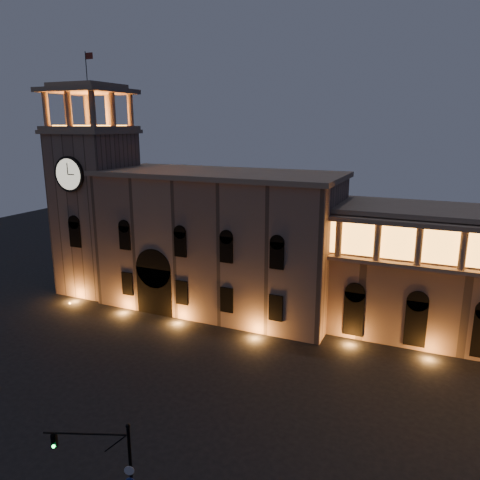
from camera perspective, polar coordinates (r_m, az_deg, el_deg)
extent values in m
plane|color=black|center=(44.71, -13.33, -17.75)|extent=(160.00, 160.00, 0.00)
cube|color=#816554|center=(59.77, -2.62, -0.34)|extent=(30.00, 12.00, 17.00)
cube|color=gray|center=(58.24, -2.71, 8.08)|extent=(30.80, 12.80, 0.60)
cube|color=black|center=(59.84, -10.07, -6.04)|extent=(5.00, 1.40, 6.00)
cylinder|color=black|center=(58.90, -10.19, -3.29)|extent=(5.00, 1.40, 5.00)
cube|color=orange|center=(59.76, -10.17, -6.28)|extent=(4.20, 0.20, 5.00)
cube|color=#816554|center=(68.59, -17.02, 3.05)|extent=(9.00, 9.00, 22.00)
cube|color=gray|center=(67.51, -17.70, 12.46)|extent=(9.80, 9.80, 0.50)
cylinder|color=black|center=(64.35, -20.12, 7.54)|extent=(4.60, 0.35, 4.60)
cylinder|color=beige|center=(64.25, -20.20, 7.53)|extent=(4.00, 0.12, 4.00)
cube|color=gray|center=(67.51, -17.74, 12.89)|extent=(9.40, 9.40, 0.50)
cube|color=orange|center=(67.51, -17.76, 13.14)|extent=(6.80, 6.80, 0.15)
cylinder|color=gray|center=(67.39, -22.59, 14.50)|extent=(0.76, 0.76, 4.20)
cylinder|color=gray|center=(64.72, -20.18, 14.77)|extent=(0.76, 0.76, 4.20)
cylinder|color=gray|center=(62.17, -17.56, 15.04)|extent=(0.76, 0.76, 4.20)
cylinder|color=gray|center=(72.89, -18.17, 14.74)|extent=(0.76, 0.76, 4.20)
cylinder|color=gray|center=(70.44, -15.78, 14.95)|extent=(0.76, 0.76, 4.20)
cylinder|color=gray|center=(68.10, -13.22, 15.15)|extent=(0.76, 0.76, 4.20)
cylinder|color=gray|center=(70.09, -20.29, 14.63)|extent=(0.76, 0.76, 4.20)
cylinder|color=gray|center=(65.09, -15.29, 15.11)|extent=(0.76, 0.76, 4.20)
cube|color=gray|center=(67.64, -18.04, 16.90)|extent=(9.80, 9.80, 0.60)
cube|color=gray|center=(67.68, -18.08, 17.41)|extent=(7.50, 7.50, 0.60)
cylinder|color=black|center=(67.89, -18.24, 19.34)|extent=(0.10, 0.10, 4.00)
plane|color=maroon|center=(67.66, -17.93, 20.58)|extent=(1.20, 0.00, 1.20)
cylinder|color=gray|center=(50.68, 11.93, 0.26)|extent=(0.70, 0.70, 4.00)
cylinder|color=gray|center=(50.05, 16.41, -0.18)|extent=(0.70, 0.70, 4.00)
cylinder|color=gray|center=(49.73, 20.96, -0.63)|extent=(0.70, 0.70, 4.00)
cylinder|color=gray|center=(49.74, 25.55, -1.08)|extent=(0.70, 0.70, 4.00)
cylinder|color=black|center=(30.79, -13.11, -26.51)|extent=(0.19, 0.19, 6.79)
sphere|color=black|center=(28.67, -13.52, -21.17)|extent=(0.27, 0.27, 0.27)
cylinder|color=black|center=(29.70, -18.29, -21.51)|extent=(4.56, 1.88, 0.12)
cube|color=black|center=(30.62, -21.69, -21.74)|extent=(0.37, 0.36, 0.82)
cylinder|color=#0CE53F|center=(30.66, -21.77, -22.32)|extent=(0.19, 0.14, 0.17)
cylinder|color=silver|center=(30.27, -13.36, -25.68)|extent=(0.56, 0.25, 0.58)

